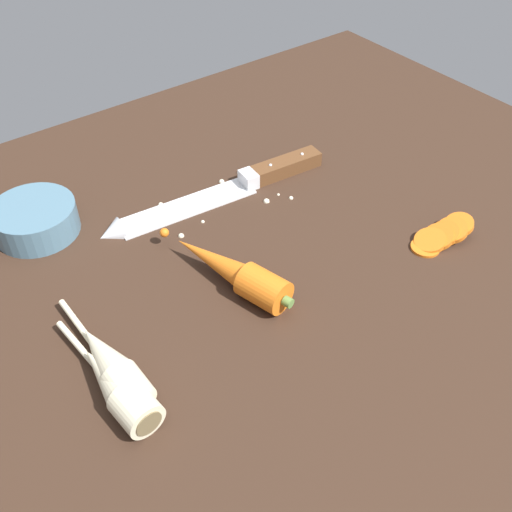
{
  "coord_description": "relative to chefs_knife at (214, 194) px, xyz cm",
  "views": [
    {
      "loc": [
        -32.33,
        -45.09,
        51.21
      ],
      "look_at": [
        0.0,
        -2.0,
        1.5
      ],
      "focal_mm": 41.77,
      "sensor_mm": 36.0,
      "label": 1
    }
  ],
  "objects": [
    {
      "name": "ground_plane",
      "position": [
        -3.49,
        -12.65,
        -2.65
      ],
      "size": [
        120.0,
        90.0,
        4.0
      ],
      "primitive_type": "cube",
      "color": "#332116"
    },
    {
      "name": "chefs_knife",
      "position": [
        0.0,
        0.0,
        0.0
      ],
      "size": [
        34.86,
        6.7,
        4.18
      ],
      "color": "silver",
      "rests_on": "ground_plane"
    },
    {
      "name": "whole_carrot",
      "position": [
        -7.68,
        -15.61,
        1.45
      ],
      "size": [
        8.16,
        20.0,
        4.2
      ],
      "color": "orange",
      "rests_on": "ground_plane"
    },
    {
      "name": "parsnip_front",
      "position": [
        -26.22,
        -21.87,
        1.33
      ],
      "size": [
        4.9,
        17.8,
        4.0
      ],
      "color": "beige",
      "rests_on": "ground_plane"
    },
    {
      "name": "parsnip_mid_left",
      "position": [
        -25.47,
        -19.22,
        1.33
      ],
      "size": [
        4.16,
        18.09,
        4.0
      ],
      "color": "beige",
      "rests_on": "ground_plane"
    },
    {
      "name": "carrot_slice_stack",
      "position": [
        18.47,
        -25.45,
        0.31
      ],
      "size": [
        9.35,
        4.79,
        2.94
      ],
      "color": "orange",
      "rests_on": "ground_plane"
    },
    {
      "name": "prep_bowl",
      "position": [
        -22.69,
        7.93,
        1.5
      ],
      "size": [
        11.0,
        11.0,
        4.0
      ],
      "color": "slate",
      "rests_on": "ground_plane"
    },
    {
      "name": "mince_crumbs",
      "position": [
        1.08,
        -0.82,
        -0.26
      ],
      "size": [
        18.22,
        10.98,
        0.9
      ],
      "color": "beige",
      "rests_on": "ground_plane"
    }
  ]
}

